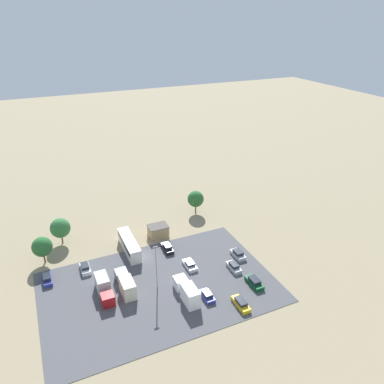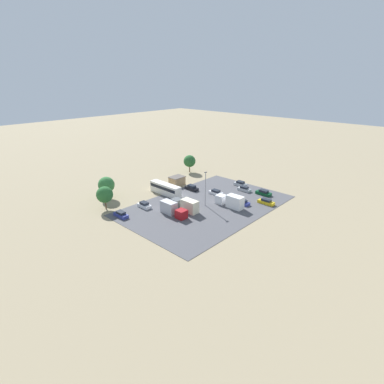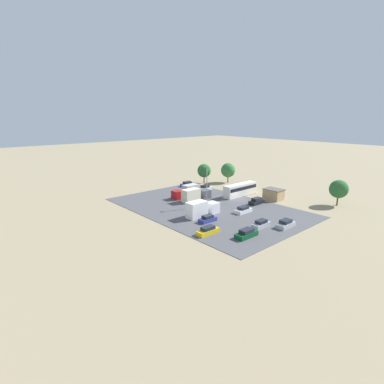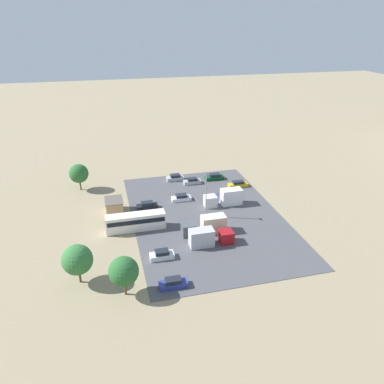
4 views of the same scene
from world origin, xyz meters
name	(u,v)px [view 2 (image 2 of 4)]	position (x,y,z in m)	size (l,w,h in m)	color
ground_plane	(178,195)	(0.00, 0.00, 0.00)	(400.00, 400.00, 0.00)	gray
parking_lot_surface	(207,205)	(0.00, 11.35, 0.04)	(47.15, 30.69, 0.08)	#4C4C51
shed_building	(177,181)	(-6.48, -7.30, 1.47)	(4.93, 3.74, 2.93)	tan
bus	(165,189)	(2.04, -3.63, 1.89)	(2.60, 11.55, 3.36)	silver
parked_car_0	(243,202)	(-7.54, 18.40, 0.67)	(1.79, 4.05, 1.41)	navy
parked_car_1	(240,184)	(-20.25, 8.88, 0.74)	(1.96, 4.35, 1.58)	#ADB2B7
parked_car_2	(216,192)	(-8.48, 7.84, 0.68)	(1.95, 4.38, 1.43)	silver
parked_car_3	(244,189)	(-16.99, 12.58, 0.71)	(1.72, 4.33, 1.52)	#ADB2B7
parked_car_4	(121,214)	(20.86, -0.02, 0.71)	(1.78, 4.47, 1.51)	navy
parked_car_5	(192,188)	(-6.23, -0.27, 0.76)	(1.78, 4.58, 1.62)	black
parked_car_6	(266,202)	(-12.44, 23.10, 0.70)	(1.73, 4.79, 1.48)	gold
parked_car_7	(264,193)	(-18.26, 18.84, 0.72)	(1.92, 4.79, 1.54)	#0C4723
parked_car_8	(144,205)	(12.94, -0.40, 0.74)	(1.90, 4.19, 1.58)	silver
parked_truck_0	(231,201)	(-3.92, 16.90, 1.72)	(2.49, 8.46, 3.57)	silver
parked_truck_1	(186,205)	(6.46, 9.51, 1.61)	(2.51, 8.63, 3.35)	#4C5156
parked_truck_2	(172,209)	(10.74, 8.65, 1.58)	(2.46, 8.18, 3.27)	maroon
tree_near_shed	(190,161)	(-20.28, -14.57, 4.23)	(4.56, 4.56, 6.52)	brown
tree_apron_mid	(105,195)	(20.73, -7.35, 4.22)	(4.50, 4.50, 6.48)	brown
tree_apron_far	(106,185)	(16.06, -14.03, 4.23)	(4.82, 4.82, 6.65)	brown
light_pole_lot_centre	(205,188)	(0.35, 11.12, 5.46)	(0.90, 0.28, 9.89)	gray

